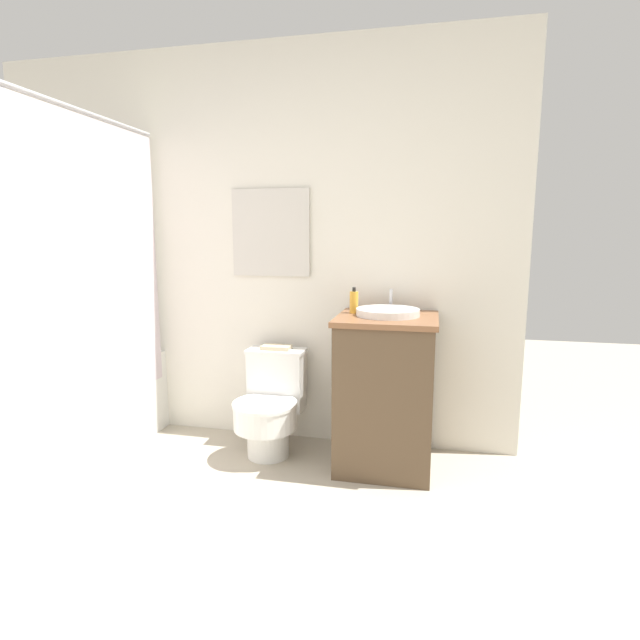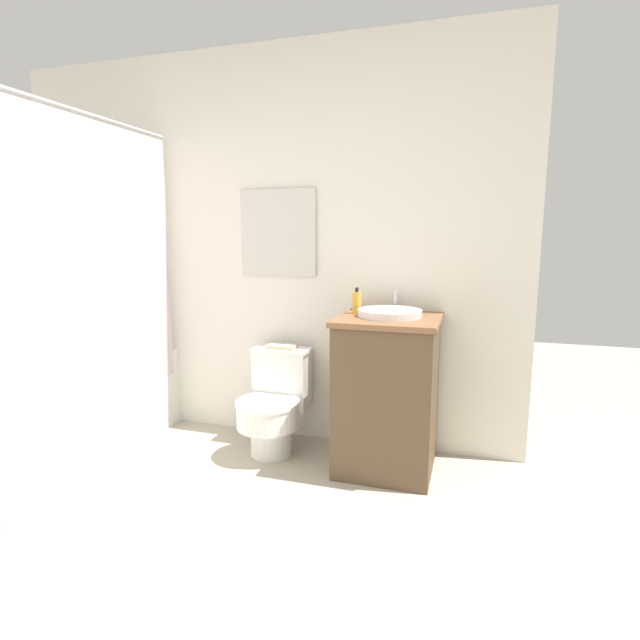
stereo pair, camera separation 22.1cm
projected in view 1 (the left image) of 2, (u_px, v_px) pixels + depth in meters
wall_back at (248, 248)px, 3.25m from camera, size 3.46×0.07×2.50m
shower_area at (56, 414)px, 2.87m from camera, size 0.62×1.46×1.98m
toilet at (271, 405)px, 3.07m from camera, size 0.39×0.53×0.63m
vanity at (386, 392)px, 2.87m from camera, size 0.56×0.56×0.89m
sink at (388, 312)px, 2.82m from camera, size 0.36×0.39×0.13m
soap_bottle at (354, 302)px, 2.90m from camera, size 0.05×0.05×0.15m
book_on_tank at (276, 347)px, 3.14m from camera, size 0.18×0.11×0.02m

